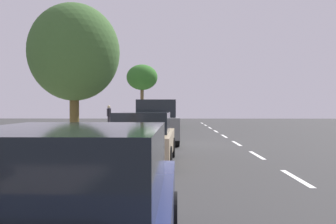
% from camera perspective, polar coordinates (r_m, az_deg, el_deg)
% --- Properties ---
extents(ground, '(71.75, 71.75, 0.00)m').
position_cam_1_polar(ground, '(17.11, 0.76, -4.85)').
color(ground, '#2F2F2F').
extents(sidewalk, '(4.41, 44.85, 0.16)m').
position_cam_1_polar(sidewalk, '(17.60, -12.85, -4.45)').
color(sidewalk, '#A2928D').
rests_on(sidewalk, ground).
extents(curb_edge, '(0.16, 44.85, 0.16)m').
position_cam_1_polar(curb_edge, '(17.20, -5.40, -4.55)').
color(curb_edge, gray).
rests_on(curb_edge, ground).
extents(lane_stripe_centre, '(0.14, 44.20, 0.01)m').
position_cam_1_polar(lane_stripe_centre, '(17.67, 10.31, -4.67)').
color(lane_stripe_centre, white).
rests_on(lane_stripe_centre, ground).
extents(lane_stripe_bike_edge, '(0.12, 44.85, 0.01)m').
position_cam_1_polar(lane_stripe_bike_edge, '(17.12, -0.49, -4.84)').
color(lane_stripe_bike_edge, white).
rests_on(lane_stripe_bike_edge, ground).
extents(parked_pickup_green_nearest, '(2.23, 5.39, 1.95)m').
position_cam_1_polar(parked_pickup_green_nearest, '(31.06, -0.89, -0.63)').
color(parked_pickup_green_nearest, '#1E512D').
rests_on(parked_pickup_green_nearest, ground).
extents(parked_suv_grey_second, '(2.19, 4.81, 1.99)m').
position_cam_1_polar(parked_suv_grey_second, '(17.30, -1.93, -1.38)').
color(parked_suv_grey_second, slate).
rests_on(parked_suv_grey_second, ground).
extents(parked_sedan_tan_mid, '(1.94, 4.45, 1.52)m').
position_cam_1_polar(parked_sedan_tan_mid, '(11.35, -3.81, -3.94)').
color(parked_sedan_tan_mid, tan).
rests_on(parked_sedan_tan_mid, ground).
extents(parked_sedan_dark_blue_far, '(1.88, 4.42, 1.52)m').
position_cam_1_polar(parked_sedan_dark_blue_far, '(3.47, -14.55, -15.02)').
color(parked_sedan_dark_blue_far, navy).
rests_on(parked_sedan_dark_blue_far, ground).
extents(bicycle_at_curb, '(1.78, 0.46, 0.79)m').
position_cam_1_polar(bicycle_at_curb, '(24.06, -2.51, -2.27)').
color(bicycle_at_curb, black).
rests_on(bicycle_at_curb, ground).
extents(cyclist_with_backpack, '(0.45, 0.61, 1.78)m').
position_cam_1_polar(cyclist_with_backpack, '(24.50, -2.97, -0.57)').
color(cyclist_with_backpack, '#C6B284').
rests_on(cyclist_with_backpack, ground).
extents(street_tree_near_cyclist, '(3.00, 3.00, 5.59)m').
position_cam_1_polar(street_tree_near_cyclist, '(36.80, -3.94, 5.18)').
color(street_tree_near_cyclist, brown).
rests_on(street_tree_near_cyclist, sidewalk).
extents(street_tree_mid_block, '(2.77, 2.77, 4.67)m').
position_cam_1_polar(street_tree_mid_block, '(12.01, -13.97, 8.66)').
color(street_tree_mid_block, brown).
rests_on(street_tree_mid_block, sidewalk).
extents(pedestrian_on_phone, '(0.35, 0.58, 1.62)m').
position_cam_1_polar(pedestrian_on_phone, '(27.76, -8.91, -0.45)').
color(pedestrian_on_phone, black).
rests_on(pedestrian_on_phone, sidewalk).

